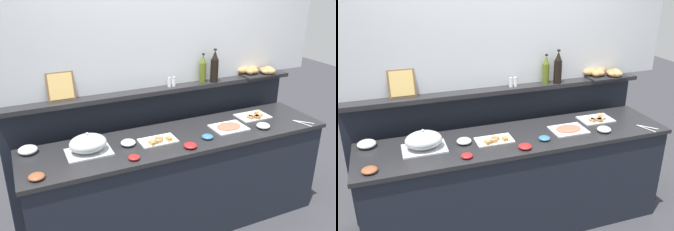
# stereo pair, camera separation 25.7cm
# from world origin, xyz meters

# --- Properties ---
(ground_plane) EXTENTS (12.00, 12.00, 0.00)m
(ground_plane) POSITION_xyz_m (0.00, 0.60, 0.00)
(ground_plane) COLOR #38383D
(buffet_counter) EXTENTS (2.63, 0.63, 0.90)m
(buffet_counter) POSITION_xyz_m (0.00, 0.00, 0.45)
(buffet_counter) COLOR black
(buffet_counter) RESTS_ON ground_plane
(back_ledge_unit) EXTENTS (2.80, 0.22, 1.20)m
(back_ledge_unit) POSITION_xyz_m (0.00, 0.49, 0.63)
(back_ledge_unit) COLOR black
(back_ledge_unit) RESTS_ON ground_plane
(upper_wall_panel) EXTENTS (3.40, 0.08, 1.40)m
(upper_wall_panel) POSITION_xyz_m (0.00, 0.51, 1.90)
(upper_wall_panel) COLOR silver
(upper_wall_panel) RESTS_ON back_ledge_unit
(sandwich_platter_rear) EXTENTS (0.30, 0.18, 0.04)m
(sandwich_platter_rear) POSITION_xyz_m (-0.21, -0.02, 0.91)
(sandwich_platter_rear) COLOR white
(sandwich_platter_rear) RESTS_ON buffet_counter
(sandwich_platter_front) EXTENTS (0.30, 0.21, 0.04)m
(sandwich_platter_front) POSITION_xyz_m (0.81, 0.09, 0.91)
(sandwich_platter_front) COLOR silver
(sandwich_platter_front) RESTS_ON buffet_counter
(cold_cuts_platter) EXTENTS (0.30, 0.23, 0.02)m
(cold_cuts_platter) POSITION_xyz_m (0.45, -0.03, 0.91)
(cold_cuts_platter) COLOR silver
(cold_cuts_platter) RESTS_ON buffet_counter
(serving_cloche) EXTENTS (0.34, 0.24, 0.17)m
(serving_cloche) POSITION_xyz_m (-0.77, 0.02, 0.97)
(serving_cloche) COLOR #B7BABF
(serving_cloche) RESTS_ON buffet_counter
(glass_bowl_large) EXTENTS (0.12, 0.12, 0.05)m
(glass_bowl_large) POSITION_xyz_m (-0.46, 0.02, 0.92)
(glass_bowl_large) COLOR silver
(glass_bowl_large) RESTS_ON buffet_counter
(glass_bowl_medium) EXTENTS (0.14, 0.14, 0.06)m
(glass_bowl_medium) POSITION_xyz_m (-1.19, 0.21, 0.93)
(glass_bowl_medium) COLOR silver
(glass_bowl_medium) RESTS_ON buffet_counter
(glass_bowl_small) EXTENTS (0.12, 0.12, 0.05)m
(glass_bowl_small) POSITION_xyz_m (0.73, -0.15, 0.92)
(glass_bowl_small) COLOR silver
(glass_bowl_small) RESTS_ON buffet_counter
(condiment_bowl_teal) EXTENTS (0.09, 0.09, 0.03)m
(condiment_bowl_teal) POSITION_xyz_m (-0.49, -0.21, 0.92)
(condiment_bowl_teal) COLOR red
(condiment_bowl_teal) RESTS_ON buffet_counter
(condiment_bowl_red) EXTENTS (0.11, 0.11, 0.04)m
(condiment_bowl_red) POSITION_xyz_m (-0.03, -0.22, 0.92)
(condiment_bowl_red) COLOR red
(condiment_bowl_red) RESTS_ON buffet_counter
(condiment_bowl_dark) EXTENTS (0.10, 0.10, 0.03)m
(condiment_bowl_dark) POSITION_xyz_m (0.18, -0.13, 0.92)
(condiment_bowl_dark) COLOR teal
(condiment_bowl_dark) RESTS_ON buffet_counter
(condiment_bowl_cream) EXTENTS (0.11, 0.11, 0.04)m
(condiment_bowl_cream) POSITION_xyz_m (-1.17, -0.20, 0.92)
(condiment_bowl_cream) COLOR brown
(condiment_bowl_cream) RESTS_ON buffet_counter
(serving_tongs) EXTENTS (0.13, 0.18, 0.01)m
(serving_tongs) POSITION_xyz_m (1.12, -0.21, 0.90)
(serving_tongs) COLOR #B7BABF
(serving_tongs) RESTS_ON buffet_counter
(wine_bottle_dark) EXTENTS (0.08, 0.08, 0.32)m
(wine_bottle_dark) POSITION_xyz_m (0.53, 0.38, 1.34)
(wine_bottle_dark) COLOR black
(wine_bottle_dark) RESTS_ON back_ledge_unit
(olive_oil_bottle) EXTENTS (0.06, 0.06, 0.28)m
(olive_oil_bottle) POSITION_xyz_m (0.43, 0.42, 1.33)
(olive_oil_bottle) COLOR #56661E
(olive_oil_bottle) RESTS_ON back_ledge_unit
(salt_shaker) EXTENTS (0.03, 0.03, 0.09)m
(salt_shaker) POSITION_xyz_m (0.08, 0.41, 1.24)
(salt_shaker) COLOR white
(salt_shaker) RESTS_ON back_ledge_unit
(pepper_shaker) EXTENTS (0.03, 0.03, 0.09)m
(pepper_shaker) POSITION_xyz_m (0.13, 0.41, 1.24)
(pepper_shaker) COLOR white
(pepper_shaker) RESTS_ON back_ledge_unit
(bread_basket) EXTENTS (0.42, 0.27, 0.08)m
(bread_basket) POSITION_xyz_m (1.07, 0.41, 1.24)
(bread_basket) COLOR black
(bread_basket) RESTS_ON back_ledge_unit
(framed_picture) EXTENTS (0.22, 0.07, 0.24)m
(framed_picture) POSITION_xyz_m (-0.87, 0.45, 1.32)
(framed_picture) COLOR brown
(framed_picture) RESTS_ON back_ledge_unit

